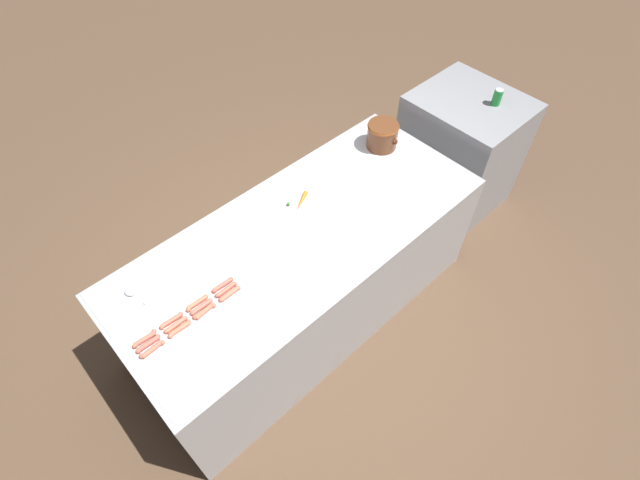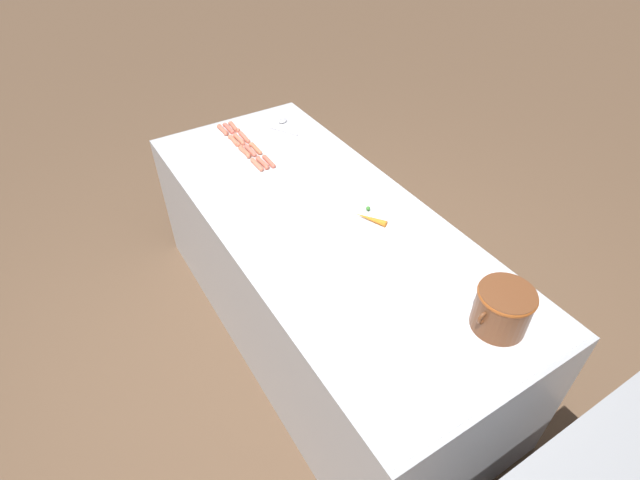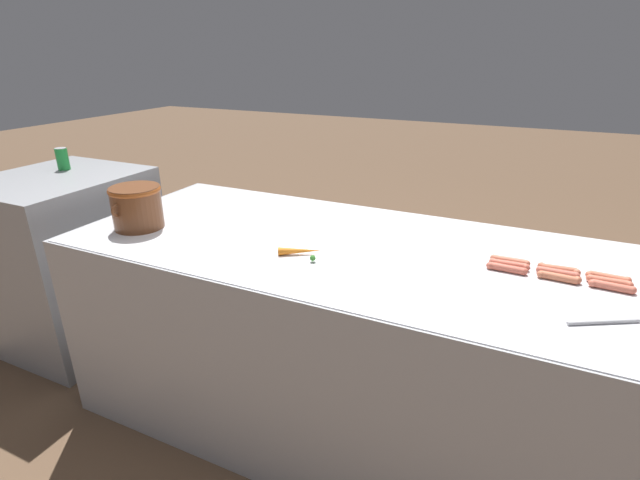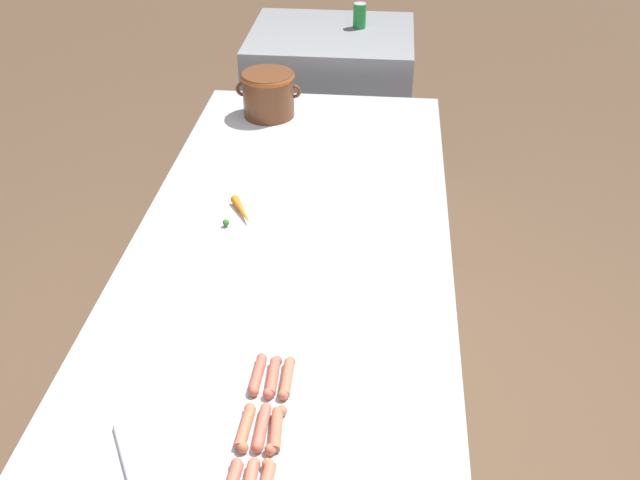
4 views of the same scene
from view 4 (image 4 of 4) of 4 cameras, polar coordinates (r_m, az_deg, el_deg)
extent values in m
plane|color=brown|center=(2.89, -2.00, -15.16)|extent=(20.00, 20.00, 0.00)
cube|color=#ADAFB5|center=(2.57, -2.20, -8.71)|extent=(1.02, 2.43, 0.89)
cube|color=silver|center=(2.29, -2.45, -0.50)|extent=(1.00, 2.38, 0.00)
cube|color=#939599|center=(4.02, 0.85, 9.32)|extent=(0.83, 0.74, 1.00)
sphere|color=#D76B54|center=(1.66, -6.69, -17.08)|extent=(0.03, 0.03, 0.03)
cylinder|color=#D1714F|center=(1.72, -5.83, -14.46)|extent=(0.03, 0.12, 0.03)
sphere|color=#D1714F|center=(1.69, -6.11, -15.93)|extent=(0.03, 0.03, 0.03)
sphere|color=#D1714F|center=(1.76, -5.56, -13.06)|extent=(0.03, 0.03, 0.03)
cylinder|color=#CF634E|center=(1.84, -4.87, -10.49)|extent=(0.03, 0.12, 0.03)
sphere|color=#CF634E|center=(1.80, -5.13, -11.78)|extent=(0.03, 0.03, 0.03)
sphere|color=#CF634E|center=(1.88, -4.63, -9.26)|extent=(0.03, 0.03, 0.03)
sphere|color=#D27156|center=(1.66, -5.18, -17.12)|extent=(0.03, 0.03, 0.03)
cylinder|color=#CC6855|center=(1.72, -4.61, -14.48)|extent=(0.03, 0.12, 0.03)
sphere|color=#CC6855|center=(1.68, -4.95, -15.94)|extent=(0.03, 0.03, 0.03)
sphere|color=#CC6855|center=(1.76, -4.28, -13.08)|extent=(0.03, 0.03, 0.03)
cylinder|color=#D26651|center=(1.83, -3.74, -10.70)|extent=(0.03, 0.12, 0.03)
sphere|color=#D26651|center=(1.79, -4.09, -11.99)|extent=(0.03, 0.03, 0.03)
sphere|color=#D26651|center=(1.87, -3.40, -9.46)|extent=(0.03, 0.03, 0.03)
sphere|color=#D47153|center=(1.65, -4.13, -17.20)|extent=(0.03, 0.03, 0.03)
cylinder|color=#CA6D4F|center=(1.71, -3.47, -14.68)|extent=(0.04, 0.12, 0.03)
sphere|color=#CA6D4F|center=(1.68, -3.94, -16.13)|extent=(0.03, 0.03, 0.03)
sphere|color=#CA6D4F|center=(1.75, -3.04, -13.28)|extent=(0.03, 0.03, 0.03)
cylinder|color=#CB6F54|center=(1.82, -2.61, -10.79)|extent=(0.03, 0.12, 0.03)
sphere|color=#CB6F54|center=(1.78, -2.91, -12.09)|extent=(0.03, 0.03, 0.03)
sphere|color=#CB6F54|center=(1.86, -2.33, -9.55)|extent=(0.03, 0.03, 0.03)
cylinder|color=brown|center=(3.11, -4.08, 11.35)|extent=(0.22, 0.22, 0.19)
torus|color=#9E4A1B|center=(3.08, -4.14, 12.75)|extent=(0.22, 0.22, 0.03)
torus|color=brown|center=(3.12, -6.09, 11.71)|extent=(0.06, 0.02, 0.06)
torus|color=brown|center=(3.08, -2.08, 11.62)|extent=(0.06, 0.02, 0.06)
cylinder|color=#B7B7BC|center=(1.72, -15.14, -16.54)|extent=(0.12, 0.20, 0.01)
cone|color=orange|center=(2.44, -6.14, 2.28)|extent=(0.11, 0.16, 0.03)
sphere|color=#387F2D|center=(2.39, -7.41, 1.38)|extent=(0.02, 0.02, 0.02)
cylinder|color=#1E8C38|center=(3.88, 3.14, 17.20)|extent=(0.07, 0.07, 0.12)
cylinder|color=silver|center=(3.86, 3.17, 18.09)|extent=(0.06, 0.06, 0.00)
camera|label=1|loc=(1.63, 92.86, 41.02)|focal=26.61mm
camera|label=2|loc=(3.59, 22.20, 35.98)|focal=27.53mm
camera|label=3|loc=(2.38, -50.46, 8.35)|focal=26.23mm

